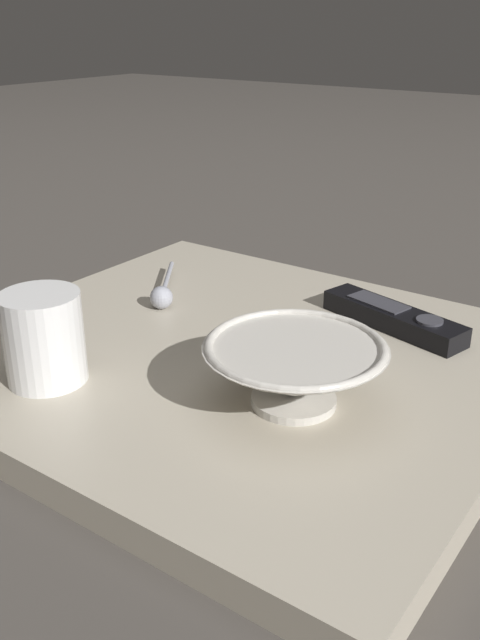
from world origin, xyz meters
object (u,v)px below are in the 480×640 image
coffee_mug (44,338)px  teaspoon (162,294)px  tv_remote_near (393,317)px  cereal_bowl (295,370)px

coffee_mug → teaspoon: bearing=-170.4°
coffee_mug → tv_remote_near: bearing=144.6°
cereal_bowl → tv_remote_near: (-0.21, 0.00, -0.02)m
teaspoon → tv_remote_near: 0.28m
tv_remote_near → teaspoon: bearing=-68.2°
coffee_mug → teaspoon: size_ratio=0.76×
cereal_bowl → teaspoon: 0.28m
cereal_bowl → tv_remote_near: bearing=179.5°
cereal_bowl → coffee_mug: (0.10, -0.22, 0.01)m
coffee_mug → teaspoon: coffee_mug is taller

